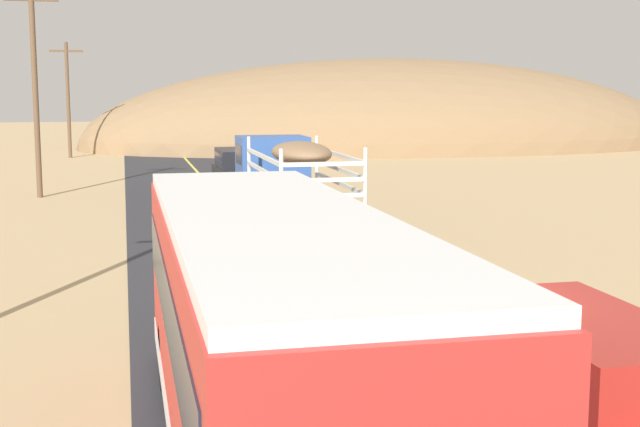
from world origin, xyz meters
TOP-DOWN VIEW (x-y plane):
  - suv_near at (1.35, -1.39)m, footprint 1.90×4.62m
  - livestock_truck at (1.37, 19.07)m, footprint 2.53×9.70m
  - bus at (-2.30, -0.65)m, footprint 2.54×10.00m
  - car_far at (1.03, 28.78)m, footprint 1.90×4.62m
  - power_pole_mid at (-7.61, 28.55)m, footprint 2.20×0.24m
  - power_pole_far at (-7.61, 51.22)m, footprint 2.20×0.24m
  - distant_hill at (17.75, 58.72)m, footprint 50.74×26.70m

SIDE VIEW (x-z plane):
  - distant_hill at x=17.75m, z-range -7.14..7.14m
  - suv_near at x=1.35m, z-range 0.12..2.05m
  - car_far at x=1.03m, z-range 0.12..2.05m
  - bus at x=-2.30m, z-range 0.14..3.35m
  - livestock_truck at x=1.37m, z-range 0.28..3.30m
  - power_pole_far at x=-7.61m, z-range 0.29..8.09m
  - power_pole_mid at x=-7.61m, z-range 0.30..9.28m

